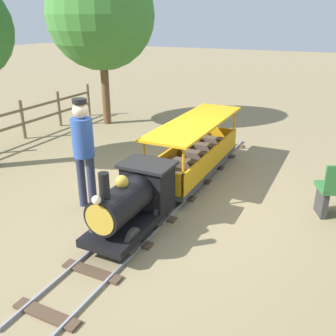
% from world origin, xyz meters
% --- Properties ---
extents(ground_plane, '(60.00, 60.00, 0.00)m').
position_xyz_m(ground_plane, '(0.00, 0.00, 0.00)').
color(ground_plane, '#8C7A56').
extents(track, '(0.73, 6.40, 0.04)m').
position_xyz_m(track, '(0.00, -0.35, 0.02)').
color(track, gray).
rests_on(track, ground_plane).
extents(locomotive, '(0.69, 1.45, 1.03)m').
position_xyz_m(locomotive, '(0.00, 0.86, 0.48)').
color(locomotive, black).
rests_on(locomotive, ground_plane).
extents(passenger_car, '(0.79, 2.70, 0.97)m').
position_xyz_m(passenger_car, '(0.00, -1.25, 0.42)').
color(passenger_car, '#3F3F3F').
rests_on(passenger_car, ground_plane).
extents(conductor_person, '(0.30, 0.30, 1.62)m').
position_xyz_m(conductor_person, '(1.00, 0.52, 0.96)').
color(conductor_person, '#282D47').
rests_on(conductor_person, ground_plane).
extents(oak_tree_distant, '(2.62, 2.62, 4.01)m').
position_xyz_m(oak_tree_distant, '(3.47, -3.57, 2.69)').
color(oak_tree_distant, brown).
rests_on(oak_tree_distant, ground_plane).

